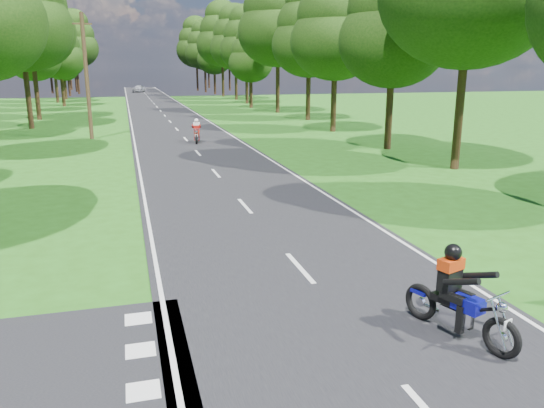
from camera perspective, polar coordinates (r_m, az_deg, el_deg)
name	(u,v)px	position (r m, az deg, el deg)	size (l,w,h in m)	color
ground	(331,303)	(11.03, 6.34, -10.58)	(160.00, 160.00, 0.00)	#225413
main_road	(161,111)	(59.55, -11.90, 9.77)	(7.00, 140.00, 0.02)	black
road_markings	(160,112)	(57.68, -11.91, 9.64)	(7.40, 140.00, 0.01)	silver
treeline	(163,37)	(69.60, -11.63, 17.23)	(40.00, 115.35, 14.78)	black
telegraph_pole	(87,76)	(37.32, -19.32, 12.85)	(1.20, 0.26, 8.00)	#382616
rider_near_blue	(461,293)	(9.90, 19.63, -8.98)	(0.67, 2.01, 1.68)	#0D0E91
rider_far_red	(197,131)	(33.92, -8.11, 7.81)	(0.60, 1.79, 1.49)	#B62B0E
distant_car	(139,88)	(104.30, -14.14, 11.96)	(1.62, 4.02, 1.37)	silver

